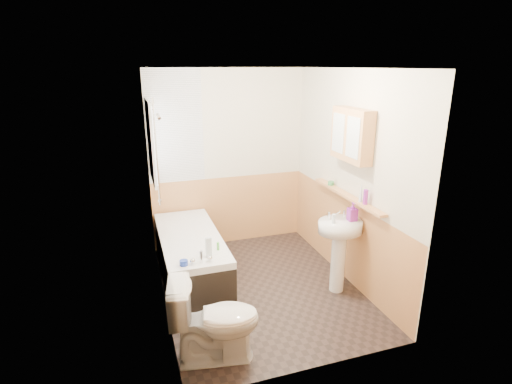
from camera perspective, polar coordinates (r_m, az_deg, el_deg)
floor at (r=4.89m, az=0.57°, el=-13.48°), size 2.80×2.80×0.00m
ceiling at (r=4.18m, az=0.67°, el=17.29°), size 2.80×2.80×0.00m
wall_back at (r=5.68m, az=-4.00°, el=4.63°), size 2.20×0.02×2.50m
wall_front at (r=3.16m, az=8.97°, el=-6.46°), size 2.20×0.02×2.50m
wall_left at (r=4.17m, az=-13.99°, el=-0.74°), size 0.02×2.80×2.50m
wall_right at (r=4.83m, az=13.17°, el=1.87°), size 0.02×2.80×2.50m
wainscot_right at (r=5.07m, az=12.37°, el=-6.33°), size 0.01×2.80×1.00m
wainscot_front at (r=3.54m, az=8.20°, el=-17.46°), size 2.20×0.01×1.00m
wainscot_back at (r=5.88m, az=-3.79°, el=-2.56°), size 2.20×0.01×1.00m
tile_cladding_left at (r=4.17m, az=-13.69°, el=-0.71°), size 0.01×2.80×2.50m
tile_return_back at (r=5.44m, az=-11.56°, el=9.10°), size 0.75×0.01×1.50m
window at (r=4.99m, az=-14.73°, el=6.97°), size 0.03×0.79×0.99m
bathtub at (r=5.02m, az=-9.31°, el=-8.95°), size 0.70×1.71×0.71m
shower_riser at (r=4.50m, az=-13.99°, el=6.64°), size 0.10×0.08×1.20m
toilet at (r=3.70m, az=-5.89°, el=-17.79°), size 0.86×0.57×0.78m
sink at (r=4.65m, az=11.82°, el=-6.91°), size 0.51×0.41×0.98m
pine_shelf at (r=4.78m, az=12.85°, el=-0.47°), size 0.10×1.44×0.03m
medicine_cabinet at (r=4.55m, az=13.50°, el=7.94°), size 0.16×0.64×0.58m
foam_can at (r=4.45m, az=15.38°, el=-0.69°), size 0.06×0.06×0.17m
green_bottle at (r=4.51m, az=14.79°, el=-0.02°), size 0.05×0.05×0.22m
black_jar at (r=5.09m, az=10.65°, el=1.25°), size 0.09×0.09×0.05m
soap_bottle at (r=4.58m, az=13.56°, el=-3.41°), size 0.11×0.22×0.10m
clear_bottle at (r=4.45m, az=11.05°, el=-3.77°), size 0.05×0.05×0.11m
blue_gel at (r=4.30m, az=-6.78°, el=-7.85°), size 0.07×0.05×0.22m
cream_jar at (r=4.20m, az=-10.29°, el=-9.92°), size 0.11×0.11×0.05m
orange_bottle at (r=4.47m, az=-5.44°, el=-7.72°), size 0.04×0.04×0.09m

